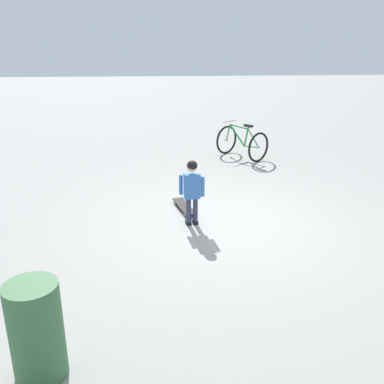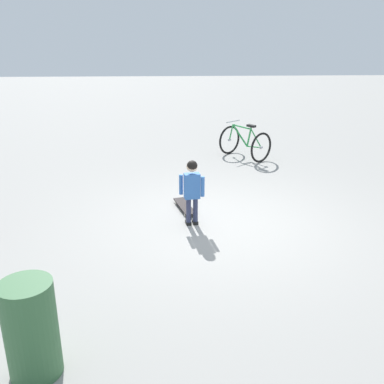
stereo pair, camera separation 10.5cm
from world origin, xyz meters
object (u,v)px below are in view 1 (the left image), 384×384
child_person (192,186)px  bicycle_near (242,142)px  skateboard (184,206)px  trash_bin (36,331)px

child_person → bicycle_near: (-3.85, 1.46, -0.28)m
bicycle_near → skateboard: bearing=-25.8°
bicycle_near → child_person: bearing=-20.8°
bicycle_near → trash_bin: size_ratio=1.39×
child_person → skateboard: 0.87m
skateboard → bicycle_near: (-3.22, 1.56, 0.32)m
child_person → skateboard: bearing=-171.2°
skateboard → bicycle_near: 3.59m
child_person → trash_bin: child_person is taller
skateboard → trash_bin: bearing=-21.1°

